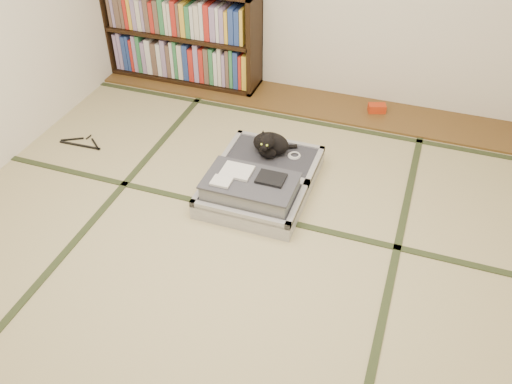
% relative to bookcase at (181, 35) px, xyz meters
% --- Properties ---
extents(floor, '(4.50, 4.50, 0.00)m').
position_rel_bookcase_xyz_m(floor, '(1.29, -2.07, -0.45)').
color(floor, tan).
rests_on(floor, ground).
extents(wood_strip, '(4.00, 0.50, 0.02)m').
position_rel_bookcase_xyz_m(wood_strip, '(1.29, -0.07, -0.44)').
color(wood_strip, brown).
rests_on(wood_strip, ground).
extents(red_item, '(0.17, 0.13, 0.07)m').
position_rel_bookcase_xyz_m(red_item, '(1.88, -0.04, -0.40)').
color(red_item, '#B92F0E').
rests_on(red_item, wood_strip).
extents(room_shell, '(4.50, 4.50, 4.50)m').
position_rel_bookcase_xyz_m(room_shell, '(1.29, -2.07, 1.01)').
color(room_shell, white).
rests_on(room_shell, ground).
extents(tatami_borders, '(4.00, 4.50, 0.01)m').
position_rel_bookcase_xyz_m(tatami_borders, '(1.29, -1.57, -0.45)').
color(tatami_borders, '#2D381E').
rests_on(tatami_borders, ground).
extents(bookcase, '(1.48, 0.34, 0.95)m').
position_rel_bookcase_xyz_m(bookcase, '(0.00, 0.00, 0.00)').
color(bookcase, black).
rests_on(bookcase, wood_strip).
extents(suitcase, '(0.71, 0.94, 0.28)m').
position_rel_bookcase_xyz_m(suitcase, '(1.26, -1.43, -0.35)').
color(suitcase, '#B0AFB4').
rests_on(suitcase, floor).
extents(cat, '(0.31, 0.32, 0.25)m').
position_rel_bookcase_xyz_m(cat, '(1.24, -1.13, -0.22)').
color(cat, black).
rests_on(cat, suitcase).
extents(cable_coil, '(0.10, 0.10, 0.02)m').
position_rel_bookcase_xyz_m(cable_coil, '(1.42, -1.09, -0.31)').
color(cable_coil, white).
rests_on(cable_coil, suitcase).
extents(hanger, '(0.38, 0.18, 0.01)m').
position_rel_bookcase_xyz_m(hanger, '(-0.31, -1.32, -0.44)').
color(hanger, black).
rests_on(hanger, floor).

